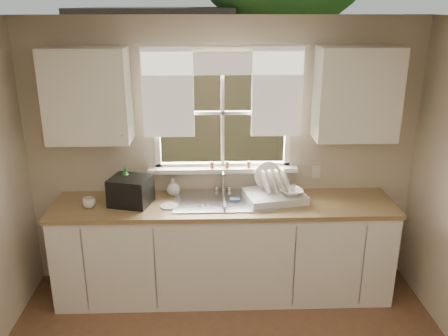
{
  "coord_description": "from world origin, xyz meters",
  "views": [
    {
      "loc": [
        -0.13,
        -2.19,
        2.59
      ],
      "look_at": [
        0.0,
        1.65,
        1.25
      ],
      "focal_mm": 38.0,
      "sensor_mm": 36.0,
      "label": 1
    }
  ],
  "objects_px": {
    "soap_bottle_a": "(126,184)",
    "cup": "(89,203)",
    "dish_rack": "(274,193)",
    "black_appliance": "(131,191)"
  },
  "relations": [
    {
      "from": "soap_bottle_a",
      "to": "cup",
      "type": "relative_size",
      "value": 2.8
    },
    {
      "from": "dish_rack",
      "to": "black_appliance",
      "type": "distance_m",
      "value": 1.28
    },
    {
      "from": "dish_rack",
      "to": "cup",
      "type": "height_order",
      "value": "dish_rack"
    },
    {
      "from": "dish_rack",
      "to": "cup",
      "type": "xyz_separation_m",
      "value": [
        -1.63,
        -0.12,
        -0.02
      ]
    },
    {
      "from": "black_appliance",
      "to": "dish_rack",
      "type": "bearing_deg",
      "value": 17.52
    },
    {
      "from": "dish_rack",
      "to": "soap_bottle_a",
      "type": "distance_m",
      "value": 1.33
    },
    {
      "from": "soap_bottle_a",
      "to": "dish_rack",
      "type": "bearing_deg",
      "value": -8.47
    },
    {
      "from": "soap_bottle_a",
      "to": "black_appliance",
      "type": "relative_size",
      "value": 0.94
    },
    {
      "from": "dish_rack",
      "to": "soap_bottle_a",
      "type": "height_order",
      "value": "same"
    },
    {
      "from": "soap_bottle_a",
      "to": "black_appliance",
      "type": "distance_m",
      "value": 0.1
    }
  ]
}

